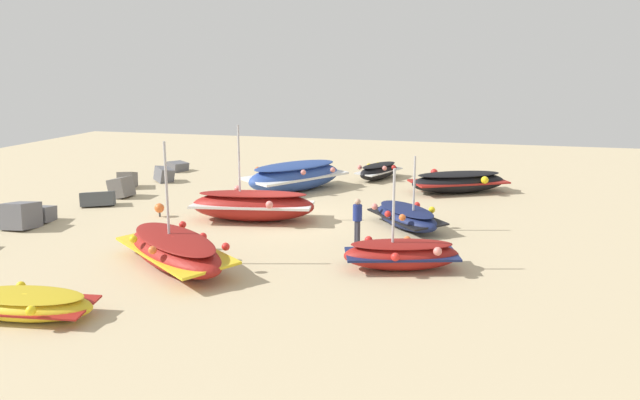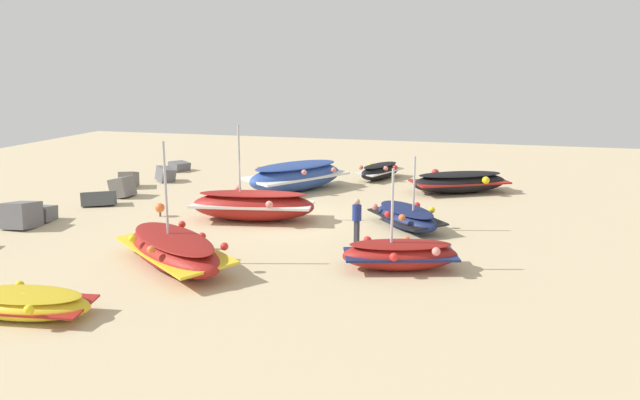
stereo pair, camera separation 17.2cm
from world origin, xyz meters
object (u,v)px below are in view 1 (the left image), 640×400
object	(u,v)px
fishing_boat_4	(174,250)
person_walking	(357,218)
fishing_boat_5	(459,182)
fishing_boat_1	(406,216)
fishing_boat_6	(26,304)
fishing_boat_0	(253,205)
fishing_boat_2	(295,176)
fishing_boat_7	(379,171)
mooring_buoy_0	(159,208)
fishing_boat_3	(401,254)

from	to	relation	value
fishing_boat_4	person_walking	xyz separation A→B (m)	(3.80, -5.02, 0.40)
fishing_boat_5	person_walking	xyz separation A→B (m)	(-9.95, 3.01, 0.41)
fishing_boat_4	fishing_boat_5	world-z (taller)	fishing_boat_4
fishing_boat_4	person_walking	world-z (taller)	fishing_boat_4
fishing_boat_1	fishing_boat_6	world-z (taller)	fishing_boat_1
fishing_boat_1	fishing_boat_0	bearing A→B (deg)	56.03
fishing_boat_2	fishing_boat_7	xyz separation A→B (m)	(4.05, -3.50, -0.28)
fishing_boat_1	mooring_buoy_0	bearing A→B (deg)	56.48
fishing_boat_5	fishing_boat_0	bearing A→B (deg)	16.49
fishing_boat_1	person_walking	world-z (taller)	fishing_boat_1
fishing_boat_0	person_walking	distance (m)	5.23
fishing_boat_1	fishing_boat_5	distance (m)	7.38
fishing_boat_1	mooring_buoy_0	xyz separation A→B (m)	(-0.92, 10.02, -0.07)
fishing_boat_3	fishing_boat_5	size ratio (longest dim) A/B	0.75
fishing_boat_3	person_walking	world-z (taller)	fishing_boat_3
fishing_boat_6	person_walking	size ratio (longest dim) A/B	2.20
fishing_boat_1	fishing_boat_6	distance (m)	13.72
fishing_boat_1	fishing_boat_3	size ratio (longest dim) A/B	1.00
fishing_boat_2	fishing_boat_4	xyz separation A→B (m)	(-12.18, 0.20, -0.20)
fishing_boat_3	fishing_boat_0	bearing A→B (deg)	129.37
fishing_boat_5	person_walking	bearing A→B (deg)	44.73
fishing_boat_7	fishing_boat_6	bearing A→B (deg)	-171.68
fishing_boat_7	fishing_boat_4	bearing A→B (deg)	-170.00
fishing_boat_0	person_walking	size ratio (longest dim) A/B	3.18
fishing_boat_3	fishing_boat_6	bearing A→B (deg)	-160.67
fishing_boat_7	mooring_buoy_0	xyz separation A→B (m)	(-10.60, 7.33, -0.10)
fishing_boat_5	fishing_boat_7	bearing A→B (deg)	-58.29
fishing_boat_7	person_walking	world-z (taller)	person_walking
fishing_boat_3	mooring_buoy_0	world-z (taller)	fishing_boat_3
person_walking	fishing_boat_6	bearing A→B (deg)	-164.92
fishing_boat_0	fishing_boat_7	distance (m)	10.74
fishing_boat_4	fishing_boat_5	bearing A→B (deg)	97.40
fishing_boat_2	fishing_boat_4	size ratio (longest dim) A/B	1.08
fishing_boat_3	fishing_boat_4	bearing A→B (deg)	176.58
fishing_boat_4	fishing_boat_0	bearing A→B (deg)	124.76
mooring_buoy_0	fishing_boat_6	bearing A→B (deg)	-169.14
fishing_boat_0	fishing_boat_3	size ratio (longest dim) A/B	1.37
fishing_boat_6	fishing_boat_7	bearing A→B (deg)	-111.58
fishing_boat_4	fishing_boat_7	xyz separation A→B (m)	(16.23, -3.70, -0.08)
fishing_boat_4	fishing_boat_5	size ratio (longest dim) A/B	1.05
fishing_boat_2	person_walking	bearing A→B (deg)	63.46
fishing_boat_5	fishing_boat_6	size ratio (longest dim) A/B	1.40
fishing_boat_2	mooring_buoy_0	bearing A→B (deg)	3.19
fishing_boat_5	person_walking	size ratio (longest dim) A/B	3.09
fishing_boat_3	person_walking	bearing A→B (deg)	113.13
fishing_boat_1	person_walking	bearing A→B (deg)	114.98
fishing_boat_3	fishing_boat_7	bearing A→B (deg)	85.88
person_walking	mooring_buoy_0	bearing A→B (deg)	131.90
fishing_boat_0	fishing_boat_6	bearing A→B (deg)	-110.12
fishing_boat_3	fishing_boat_1	bearing A→B (deg)	79.18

